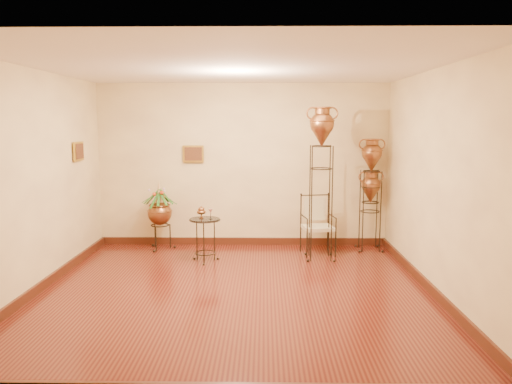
{
  "coord_description": "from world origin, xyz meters",
  "views": [
    {
      "loc": [
        0.37,
        -6.11,
        2.13
      ],
      "look_at": [
        0.25,
        1.3,
        1.1
      ],
      "focal_mm": 35.0,
      "sensor_mm": 36.0,
      "label": 1
    }
  ],
  "objects_px": {
    "armchair": "(318,225)",
    "side_table": "(205,239)",
    "amphora_tall": "(321,182)",
    "amphora_mid": "(371,194)",
    "planter_urn": "(160,210)"
  },
  "relations": [
    {
      "from": "amphora_mid",
      "to": "armchair",
      "type": "xyz_separation_m",
      "value": [
        -0.9,
        -0.31,
        -0.47
      ]
    },
    {
      "from": "armchair",
      "to": "side_table",
      "type": "bearing_deg",
      "value": -175.01
    },
    {
      "from": "planter_urn",
      "to": "armchair",
      "type": "distance_m",
      "value": 2.66
    },
    {
      "from": "planter_urn",
      "to": "amphora_mid",
      "type": "bearing_deg",
      "value": 0.0
    },
    {
      "from": "amphora_mid",
      "to": "side_table",
      "type": "distance_m",
      "value": 2.86
    },
    {
      "from": "amphora_tall",
      "to": "planter_urn",
      "type": "bearing_deg",
      "value": 167.79
    },
    {
      "from": "amphora_mid",
      "to": "planter_urn",
      "type": "relative_size",
      "value": 1.59
    },
    {
      "from": "armchair",
      "to": "planter_urn",
      "type": "bearing_deg",
      "value": 163.76
    },
    {
      "from": "amphora_tall",
      "to": "amphora_mid",
      "type": "xyz_separation_m",
      "value": [
        0.9,
        0.57,
        -0.27
      ]
    },
    {
      "from": "amphora_tall",
      "to": "planter_urn",
      "type": "relative_size",
      "value": 2.01
    },
    {
      "from": "armchair",
      "to": "side_table",
      "type": "relative_size",
      "value": 1.13
    },
    {
      "from": "armchair",
      "to": "side_table",
      "type": "xyz_separation_m",
      "value": [
        -1.79,
        -0.46,
        -0.13
      ]
    },
    {
      "from": "planter_urn",
      "to": "armchair",
      "type": "height_order",
      "value": "planter_urn"
    },
    {
      "from": "amphora_tall",
      "to": "planter_urn",
      "type": "xyz_separation_m",
      "value": [
        -2.65,
        0.57,
        -0.56
      ]
    },
    {
      "from": "amphora_tall",
      "to": "amphora_mid",
      "type": "relative_size",
      "value": 1.27
    }
  ]
}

